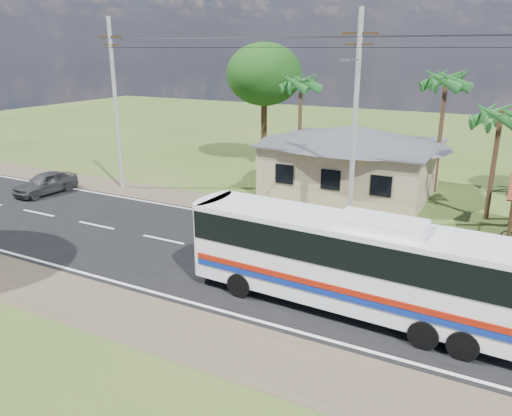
% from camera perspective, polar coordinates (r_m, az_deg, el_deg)
% --- Properties ---
extents(ground, '(120.00, 120.00, 0.00)m').
position_cam_1_polar(ground, '(22.99, -1.63, -5.57)').
color(ground, '#314A1A').
rests_on(ground, ground).
extents(road, '(120.00, 16.00, 0.03)m').
position_cam_1_polar(road, '(22.99, -1.63, -5.55)').
color(road, black).
rests_on(road, ground).
extents(house, '(12.40, 10.00, 5.00)m').
position_cam_1_polar(house, '(33.38, 10.92, 6.30)').
color(house, tan).
rests_on(house, ground).
extents(utility_poles, '(32.80, 2.22, 11.00)m').
position_cam_1_polar(utility_poles, '(26.24, 10.55, 10.17)').
color(utility_poles, '#9E9E99').
rests_on(utility_poles, ground).
extents(palm_near, '(2.80, 2.80, 6.70)m').
position_cam_1_polar(palm_near, '(29.58, 26.19, 9.40)').
color(palm_near, '#47301E').
rests_on(palm_near, ground).
extents(palm_mid, '(2.80, 2.80, 8.20)m').
position_cam_1_polar(palm_mid, '(34.21, 20.91, 13.40)').
color(palm_mid, '#47301E').
rests_on(palm_mid, ground).
extents(palm_far, '(2.80, 2.80, 7.70)m').
position_cam_1_polar(palm_far, '(37.34, 5.16, 13.99)').
color(palm_far, '#47301E').
rests_on(palm_far, ground).
extents(tree_behind_house, '(6.00, 6.00, 9.61)m').
position_cam_1_polar(tree_behind_house, '(40.80, 0.95, 14.99)').
color(tree_behind_house, '#47301E').
rests_on(tree_behind_house, ground).
extents(coach_bus, '(11.94, 3.03, 3.68)m').
position_cam_1_polar(coach_bus, '(18.01, 10.75, -5.46)').
color(coach_bus, white).
rests_on(coach_bus, ground).
extents(small_car, '(2.01, 4.33, 1.43)m').
position_cam_1_polar(small_car, '(35.43, -22.92, 2.66)').
color(small_car, '#2D2D30').
rests_on(small_car, ground).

